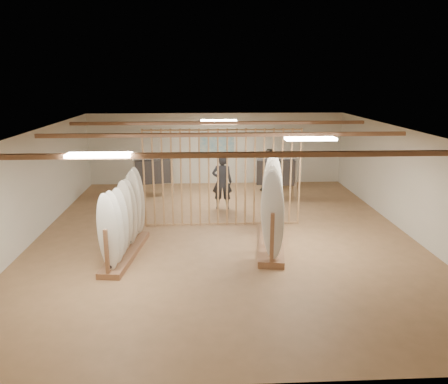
{
  "coord_description": "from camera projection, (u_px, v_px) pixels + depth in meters",
  "views": [
    {
      "loc": [
        -0.57,
        -11.18,
        4.15
      ],
      "look_at": [
        0.0,
        0.0,
        1.2
      ],
      "focal_mm": 35.0,
      "sensor_mm": 36.0,
      "label": 1
    }
  ],
  "objects": [
    {
      "name": "floor",
      "position": [
        224.0,
        235.0,
        11.88
      ],
      "size": [
        12.0,
        12.0,
        0.0
      ],
      "primitive_type": "plane",
      "color": "#A67950",
      "rests_on": "ground"
    },
    {
      "name": "ceiling",
      "position": [
        224.0,
        132.0,
        11.17
      ],
      "size": [
        12.0,
        12.0,
        0.0
      ],
      "primitive_type": "plane",
      "rotation": [
        3.14,
        0.0,
        0.0
      ],
      "color": "gray",
      "rests_on": "ground"
    },
    {
      "name": "wall_back",
      "position": [
        216.0,
        149.0,
        17.32
      ],
      "size": [
        12.0,
        0.0,
        12.0
      ],
      "primitive_type": "plane",
      "rotation": [
        1.57,
        0.0,
        0.0
      ],
      "color": "silver",
      "rests_on": "ground"
    },
    {
      "name": "wall_front",
      "position": [
        247.0,
        293.0,
        5.73
      ],
      "size": [
        12.0,
        0.0,
        12.0
      ],
      "primitive_type": "plane",
      "rotation": [
        -1.57,
        0.0,
        0.0
      ],
      "color": "silver",
      "rests_on": "ground"
    },
    {
      "name": "wall_left",
      "position": [
        31.0,
        187.0,
        11.27
      ],
      "size": [
        0.0,
        12.0,
        12.0
      ],
      "primitive_type": "plane",
      "rotation": [
        1.57,
        0.0,
        1.57
      ],
      "color": "silver",
      "rests_on": "ground"
    },
    {
      "name": "wall_right",
      "position": [
        409.0,
        182.0,
        11.77
      ],
      "size": [
        0.0,
        12.0,
        12.0
      ],
      "primitive_type": "plane",
      "rotation": [
        1.57,
        0.0,
        -1.57
      ],
      "color": "silver",
      "rests_on": "ground"
    },
    {
      "name": "ceiling_slats",
      "position": [
        224.0,
        135.0,
        11.19
      ],
      "size": [
        9.5,
        6.12,
        0.1
      ],
      "primitive_type": "cube",
      "color": "#966544",
      "rests_on": "ground"
    },
    {
      "name": "light_panels",
      "position": [
        224.0,
        134.0,
        11.18
      ],
      "size": [
        1.2,
        0.35,
        0.06
      ],
      "primitive_type": "cube",
      "color": "white",
      "rests_on": "ground"
    },
    {
      "name": "bamboo_partition",
      "position": [
        223.0,
        178.0,
        12.3
      ],
      "size": [
        4.45,
        0.05,
        2.78
      ],
      "color": "tan",
      "rests_on": "ground"
    },
    {
      "name": "poster",
      "position": [
        216.0,
        144.0,
        17.25
      ],
      "size": [
        1.4,
        0.03,
        0.9
      ],
      "primitive_type": "cube",
      "color": "teal",
      "rests_on": "ground"
    },
    {
      "name": "rack_left",
      "position": [
        124.0,
        230.0,
        10.32
      ],
      "size": [
        0.83,
        2.71,
        1.87
      ],
      "rotation": [
        0.0,
        0.0,
        -0.12
      ],
      "color": "#966544",
      "rests_on": "floor"
    },
    {
      "name": "rack_right",
      "position": [
        272.0,
        219.0,
        10.82
      ],
      "size": [
        1.0,
        2.74,
        2.16
      ],
      "rotation": [
        0.0,
        0.0,
        -0.16
      ],
      "color": "#966544",
      "rests_on": "floor"
    },
    {
      "name": "clothing_rack_a",
      "position": [
        153.0,
        172.0,
        15.33
      ],
      "size": [
        1.31,
        0.6,
        1.43
      ],
      "rotation": [
        0.0,
        0.0,
        0.22
      ],
      "color": "silver",
      "rests_on": "floor"
    },
    {
      "name": "clothing_rack_b",
      "position": [
        276.0,
        172.0,
        15.03
      ],
      "size": [
        1.4,
        0.51,
        1.5
      ],
      "rotation": [
        0.0,
        0.0,
        -0.12
      ],
      "color": "silver",
      "rests_on": "floor"
    },
    {
      "name": "shopper_a",
      "position": [
        222.0,
        178.0,
        14.0
      ],
      "size": [
        0.76,
        0.54,
        2.02
      ],
      "primitive_type": "imported",
      "rotation": [
        0.0,
        0.0,
        3.08
      ],
      "color": "#282A30",
      "rests_on": "floor"
    },
    {
      "name": "shopper_b",
      "position": [
        270.0,
        167.0,
        16.19
      ],
      "size": [
        0.93,
        0.76,
        1.81
      ],
      "primitive_type": "imported",
      "rotation": [
        0.0,
        0.0,
        -0.09
      ],
      "color": "#39342C",
      "rests_on": "floor"
    }
  ]
}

